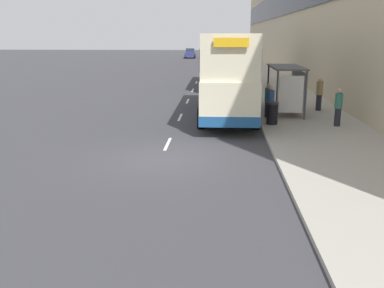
% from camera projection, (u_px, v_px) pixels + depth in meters
% --- Properties ---
extents(ground_plane, '(220.00, 220.00, 0.00)m').
position_uv_depth(ground_plane, '(160.00, 160.00, 14.98)').
color(ground_plane, '#38383D').
extents(pavement, '(5.00, 93.00, 0.14)m').
position_uv_depth(pavement, '(255.00, 70.00, 51.80)').
color(pavement, '#A39E93').
rests_on(pavement, ground_plane).
extents(lane_mark_0, '(0.12, 2.00, 0.01)m').
position_uv_depth(lane_mark_0, '(168.00, 144.00, 17.10)').
color(lane_mark_0, silver).
rests_on(lane_mark_0, ground_plane).
extents(lane_mark_1, '(0.12, 2.00, 0.01)m').
position_uv_depth(lane_mark_1, '(180.00, 117.00, 22.62)').
color(lane_mark_1, silver).
rests_on(lane_mark_1, ground_plane).
extents(lane_mark_2, '(0.12, 2.00, 0.01)m').
position_uv_depth(lane_mark_2, '(188.00, 101.00, 28.15)').
color(lane_mark_2, silver).
rests_on(lane_mark_2, ground_plane).
extents(lane_mark_3, '(0.12, 2.00, 0.01)m').
position_uv_depth(lane_mark_3, '(193.00, 90.00, 33.67)').
color(lane_mark_3, silver).
rests_on(lane_mark_3, ground_plane).
extents(lane_mark_4, '(0.12, 2.00, 0.01)m').
position_uv_depth(lane_mark_4, '(196.00, 82.00, 39.19)').
color(lane_mark_4, silver).
rests_on(lane_mark_4, ground_plane).
extents(bus_shelter, '(1.60, 4.20, 2.48)m').
position_uv_depth(bus_shelter, '(290.00, 81.00, 22.54)').
color(bus_shelter, '#4C4C51').
rests_on(bus_shelter, ground_plane).
extents(double_decker_bus_near, '(2.85, 10.78, 4.30)m').
position_uv_depth(double_decker_bus_near, '(228.00, 73.00, 22.52)').
color(double_decker_bus_near, beige).
rests_on(double_decker_bus_near, ground_plane).
extents(double_decker_bus_ahead, '(2.85, 10.97, 4.30)m').
position_uv_depth(double_decker_bus_ahead, '(223.00, 59.00, 35.72)').
color(double_decker_bus_ahead, beige).
rests_on(double_decker_bus_ahead, ground_plane).
extents(car_0, '(1.90, 4.05, 1.79)m').
position_uv_depth(car_0, '(190.00, 53.00, 79.58)').
color(car_0, navy).
rests_on(car_0, ground_plane).
extents(car_1, '(1.96, 3.92, 1.82)m').
position_uv_depth(car_1, '(220.00, 65.00, 49.49)').
color(car_1, maroon).
rests_on(car_1, ground_plane).
extents(pedestrian_at_shelter, '(0.35, 0.35, 1.78)m').
position_uv_depth(pedestrian_at_shelter, '(270.00, 104.00, 20.36)').
color(pedestrian_at_shelter, '#23232D').
rests_on(pedestrian_at_shelter, ground_plane).
extents(pedestrian_1, '(0.37, 0.37, 1.85)m').
position_uv_depth(pedestrian_1, '(319.00, 93.00, 23.67)').
color(pedestrian_1, '#23232D').
rests_on(pedestrian_1, ground_plane).
extents(pedestrian_2, '(0.34, 0.34, 1.74)m').
position_uv_depth(pedestrian_2, '(338.00, 107.00, 19.62)').
color(pedestrian_2, '#23232D').
rests_on(pedestrian_2, ground_plane).
extents(pedestrian_3, '(0.34, 0.34, 1.73)m').
position_uv_depth(pedestrian_3, '(268.00, 100.00, 21.71)').
color(pedestrian_3, '#23232D').
rests_on(pedestrian_3, ground_plane).
extents(litter_bin, '(0.55, 0.55, 1.05)m').
position_uv_depth(litter_bin, '(272.00, 113.00, 20.13)').
color(litter_bin, black).
rests_on(litter_bin, ground_plane).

